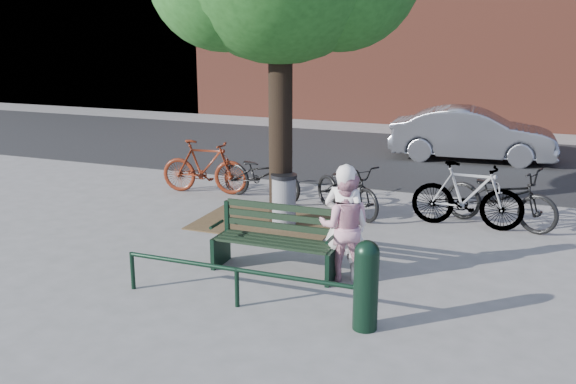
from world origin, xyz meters
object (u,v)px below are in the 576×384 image
at_px(person_left, 345,222).
at_px(person_right, 345,227).
at_px(bollard, 366,282).
at_px(parked_car, 472,134).
at_px(bicycle_c, 347,189).
at_px(park_bench, 277,238).
at_px(litter_bin, 284,200).

bearing_deg(person_left, person_right, -0.00).
height_order(bollard, parked_car, parked_car).
bearing_deg(person_left, bicycle_c, -70.87).
bearing_deg(person_right, park_bench, -6.46).
height_order(person_right, bicycle_c, person_right).
distance_m(bicycle_c, parked_car, 5.94).
bearing_deg(litter_bin, park_bench, -71.01).
xyz_separation_m(bollard, parked_car, (0.12, 10.02, 0.10)).
bearing_deg(person_left, parked_car, -91.47).
height_order(person_right, litter_bin, person_right).
bearing_deg(bicycle_c, park_bench, -145.72).
bearing_deg(parked_car, person_left, 171.14).
height_order(park_bench, parked_car, parked_car).
bearing_deg(park_bench, litter_bin, 108.99).
bearing_deg(parked_car, park_bench, 165.08).
bearing_deg(litter_bin, person_right, -48.95).
relative_size(park_bench, parked_car, 0.43).
xyz_separation_m(person_right, litter_bin, (-1.61, 1.85, -0.27)).
distance_m(litter_bin, bicycle_c, 1.35).
distance_m(bollard, parked_car, 10.02).
relative_size(park_bench, bollard, 1.65).
height_order(park_bench, person_right, person_right).
relative_size(person_left, bicycle_c, 0.88).
distance_m(bollard, bicycle_c, 4.54).
relative_size(bollard, parked_car, 0.26).
height_order(person_left, bollard, person_left).
xyz_separation_m(park_bench, bicycle_c, (0.13, 3.02, -0.01)).
relative_size(park_bench, person_left, 1.09).
distance_m(park_bench, bicycle_c, 3.02).
height_order(litter_bin, bicycle_c, bicycle_c).
distance_m(bollard, litter_bin, 3.92).
xyz_separation_m(park_bench, litter_bin, (-0.66, 1.92, -0.02)).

